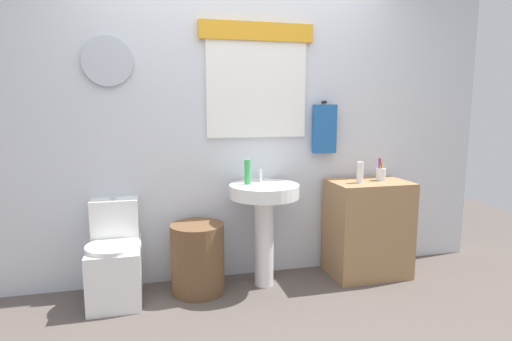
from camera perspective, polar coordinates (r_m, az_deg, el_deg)
name	(u,v)px	position (r m, az deg, el deg)	size (l,w,h in m)	color
back_wall	(236,118)	(3.38, -2.73, 7.21)	(4.40, 0.18, 2.60)	silver
toilet	(115,261)	(3.25, -18.75, -11.74)	(0.38, 0.51, 0.74)	white
laundry_hamper	(198,258)	(3.23, -8.01, -11.85)	(0.40, 0.40, 0.53)	brown
pedestal_sink	(264,209)	(3.22, 1.14, -5.33)	(0.54, 0.54, 0.81)	white
faucet	(260,176)	(3.28, 0.60, -0.70)	(0.03, 0.03, 0.10)	silver
wooden_cabinet	(368,228)	(3.61, 15.09, -7.66)	(0.63, 0.44, 0.79)	#9E754C
soap_bottle	(248,172)	(3.18, -1.17, -0.19)	(0.05, 0.05, 0.19)	green
lotion_bottle	(360,172)	(3.42, 14.11, -0.25)	(0.05, 0.05, 0.17)	white
toothbrush_cup	(381,174)	(3.58, 16.77, -0.44)	(0.08, 0.08, 0.19)	silver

